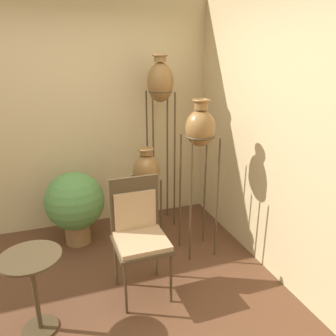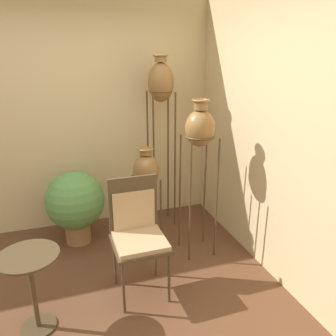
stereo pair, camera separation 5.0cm
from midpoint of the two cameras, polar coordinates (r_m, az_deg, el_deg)
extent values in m
plane|color=brown|center=(2.97, -12.39, -23.90)|extent=(14.00, 14.00, 0.00)
cube|color=#D1B784|center=(3.97, -16.66, 8.70)|extent=(7.38, 0.06, 2.70)
cube|color=#D1B784|center=(2.94, 21.07, 4.92)|extent=(0.06, 7.38, 2.70)
cylinder|color=#473823|center=(3.77, -2.08, 0.55)|extent=(0.02, 0.02, 1.63)
cylinder|color=#473823|center=(3.85, 1.61, 0.93)|extent=(0.02, 0.02, 1.63)
cylinder|color=#473823|center=(4.01, -3.12, 1.64)|extent=(0.02, 0.02, 1.63)
cylinder|color=#473823|center=(4.08, 0.37, 1.98)|extent=(0.02, 0.02, 1.63)
torus|color=#473823|center=(3.76, -0.86, 13.20)|extent=(0.26, 0.26, 0.02)
ellipsoid|color=olive|center=(3.75, -0.87, 14.67)|extent=(0.29, 0.29, 0.43)
cylinder|color=olive|center=(3.75, -0.89, 18.49)|extent=(0.13, 0.13, 0.07)
torus|color=olive|center=(3.75, -0.89, 19.01)|extent=(0.17, 0.17, 0.02)
cylinder|color=#473823|center=(3.21, 4.33, -6.29)|extent=(0.02, 0.02, 1.26)
cylinder|color=#473823|center=(3.33, 8.92, -5.57)|extent=(0.02, 0.02, 1.26)
cylinder|color=#473823|center=(3.46, 2.50, -4.40)|extent=(0.02, 0.02, 1.26)
cylinder|color=#473823|center=(3.56, 6.83, -3.80)|extent=(0.02, 0.02, 1.26)
torus|color=#473823|center=(3.19, 6.01, 5.48)|extent=(0.29, 0.29, 0.02)
ellipsoid|color=olive|center=(3.17, 6.06, 6.89)|extent=(0.29, 0.29, 0.35)
cylinder|color=olive|center=(3.13, 6.20, 10.85)|extent=(0.13, 0.13, 0.09)
torus|color=olive|center=(3.13, 6.22, 11.64)|extent=(0.17, 0.17, 0.02)
cylinder|color=#473823|center=(3.45, -4.65, -8.76)|extent=(0.02, 0.02, 0.80)
cylinder|color=#473823|center=(3.50, -0.84, -8.22)|extent=(0.02, 0.02, 0.80)
cylinder|color=#473823|center=(3.66, -5.57, -7.12)|extent=(0.02, 0.02, 0.80)
cylinder|color=#473823|center=(3.71, -1.96, -6.64)|extent=(0.02, 0.02, 0.80)
torus|color=#473823|center=(3.42, -3.38, -1.64)|extent=(0.25, 0.25, 0.02)
ellipsoid|color=olive|center=(3.39, -3.40, -0.42)|extent=(0.28, 0.28, 0.34)
cylinder|color=olive|center=(3.33, -3.47, 2.83)|extent=(0.12, 0.12, 0.06)
torus|color=olive|center=(3.32, -3.48, 3.32)|extent=(0.16, 0.16, 0.02)
cylinder|color=#473823|center=(2.80, -7.21, -20.08)|extent=(0.02, 0.02, 0.48)
cylinder|color=#473823|center=(2.88, 0.72, -18.65)|extent=(0.02, 0.02, 0.48)
cylinder|color=#473823|center=(3.11, -8.77, -15.77)|extent=(0.02, 0.02, 0.48)
cylinder|color=#473823|center=(3.18, -1.70, -14.66)|extent=(0.02, 0.02, 0.48)
cube|color=#473823|center=(2.85, -4.37, -13.09)|extent=(0.46, 0.46, 0.03)
cube|color=tan|center=(2.83, -4.38, -12.48)|extent=(0.42, 0.42, 0.04)
cube|color=#473823|center=(2.90, -5.58, -6.34)|extent=(0.43, 0.03, 0.52)
cube|color=tan|center=(2.90, -5.42, -7.49)|extent=(0.37, 0.03, 0.36)
cylinder|color=#473823|center=(2.99, -21.06, -24.31)|extent=(0.27, 0.27, 0.01)
cylinder|color=#473823|center=(2.79, -21.86, -19.49)|extent=(0.04, 0.04, 0.62)
cylinder|color=#473823|center=(2.61, -22.71, -13.96)|extent=(0.44, 0.44, 0.02)
cylinder|color=olive|center=(3.89, -15.02, -10.46)|extent=(0.28, 0.28, 0.27)
torus|color=olive|center=(3.83, -15.19, -8.72)|extent=(0.31, 0.31, 0.02)
sphere|color=#568E47|center=(3.73, -15.50, -5.45)|extent=(0.64, 0.64, 0.64)
camera|label=1|loc=(0.03, -89.59, 0.14)|focal=35.00mm
camera|label=2|loc=(0.03, 90.41, -0.14)|focal=35.00mm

